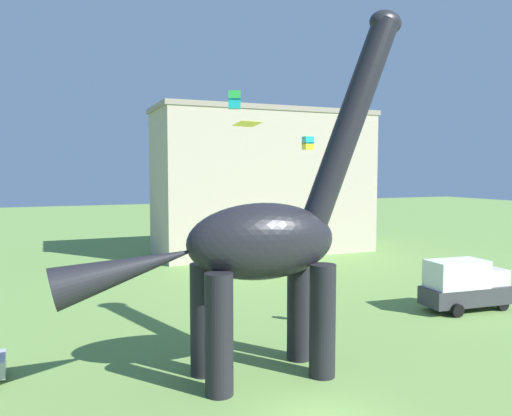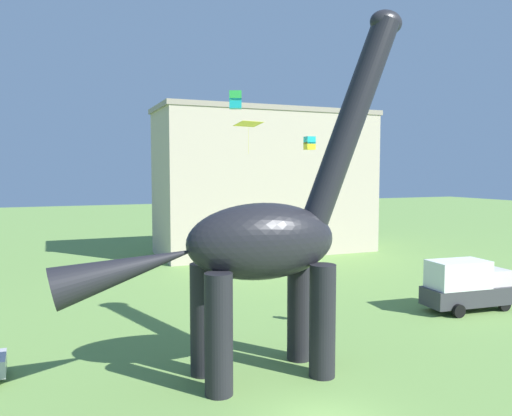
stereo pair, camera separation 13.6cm
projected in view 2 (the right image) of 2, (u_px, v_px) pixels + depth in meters
dinosaur_sculpture at (261, 241)px, 20.90m from camera, size 15.25×3.23×15.94m
parked_box_truck at (466, 284)px, 31.19m from camera, size 5.76×2.57×3.20m
person_watching_child at (299, 305)px, 29.04m from camera, size 0.56×0.25×1.50m
kite_far_left at (310, 143)px, 42.59m from camera, size 0.80×0.80×1.11m
kite_mid_right at (235, 100)px, 29.45m from camera, size 0.92×0.92×1.02m
kite_apex at (248, 124)px, 33.07m from camera, size 1.93×1.60×2.08m
background_building_block at (266, 182)px, 53.54m from camera, size 23.27×8.95×15.18m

